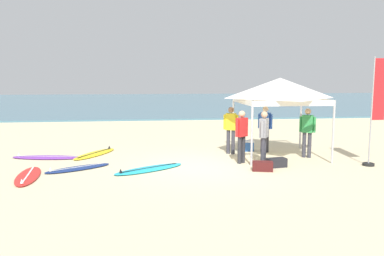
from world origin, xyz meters
The scene contains 17 objects.
ground_plane centered at (0.00, 0.00, 0.00)m, with size 80.00×80.00×0.00m, color beige.
sea centered at (0.00, 30.90, 0.05)m, with size 80.00×36.00×0.10m, color teal.
canopy_tent centered at (2.86, 1.28, 2.39)m, with size 2.80×2.80×2.75m.
surfboard_navy centered at (-3.85, 0.03, 0.04)m, with size 2.01×1.54×0.19m.
surfboard_yellow centered at (-3.63, 2.24, 0.04)m, with size 1.61×2.27×0.19m.
surfboard_purple centered at (-5.19, 1.81, 0.04)m, with size 2.50×1.03×0.19m.
surfboard_cyan centered at (-1.70, -0.31, 0.04)m, with size 2.34×1.79×0.19m.
surfboard_red centered at (-5.07, -0.76, 0.04)m, with size 0.87×2.29×0.19m.
person_green centered at (3.75, 0.91, 0.99)m, with size 0.48×0.37×1.71m.
person_blue centered at (2.59, 2.00, 0.99)m, with size 0.45×0.39×1.71m.
person_grey centered at (1.94, 0.04, 0.99)m, with size 0.38×0.48×1.71m.
person_yellow centered at (1.27, 1.86, 0.99)m, with size 0.51×0.34×1.71m.
person_red centered at (1.28, 0.30, 0.99)m, with size 0.46×0.39×1.71m.
banner_flag centered at (5.31, -0.52, 1.57)m, with size 0.60×0.36×3.40m.
gear_bag_near_tent centered at (2.24, -0.37, 0.14)m, with size 0.60×0.32×0.28m, color #232328.
gear_bag_by_pole centered at (1.67, -0.79, 0.14)m, with size 0.60×0.32×0.28m, color #4C1919.
cooler_box centered at (1.99, 2.34, 0.20)m, with size 0.50×0.36×0.39m.
Camera 1 is at (-1.73, -11.83, 2.80)m, focal length 36.41 mm.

